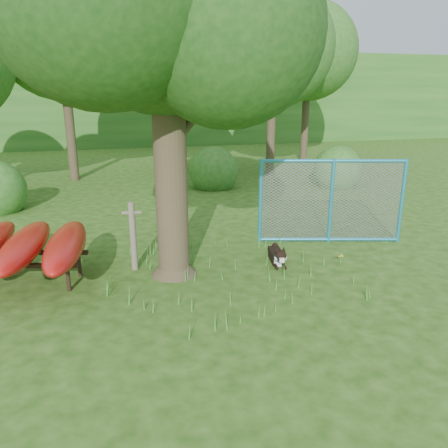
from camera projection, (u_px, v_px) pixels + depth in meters
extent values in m
plane|color=#22480E|center=(232.00, 302.00, 7.29)|extent=(80.00, 80.00, 0.00)
cylinder|color=#3B3020|center=(170.00, 154.00, 7.78)|extent=(0.76, 0.76, 4.63)
cone|color=#3B3020|center=(174.00, 262.00, 8.38)|extent=(1.14, 1.14, 0.46)
sphere|color=#184213|center=(212.00, 23.00, 8.26)|extent=(3.33, 3.33, 3.33)
sphere|color=#184213|center=(228.00, 31.00, 6.61)|extent=(2.96, 2.96, 2.96)
cylinder|color=#3B3020|center=(196.00, 115.00, 7.90)|extent=(1.11, 0.97, 0.99)
cylinder|color=#3B3020|center=(138.00, 94.00, 7.37)|extent=(1.10, 0.34, 0.95)
cylinder|color=#655C4B|center=(133.00, 236.00, 8.46)|extent=(0.14, 0.14, 1.37)
cylinder|color=#655C4B|center=(132.00, 213.00, 8.32)|extent=(0.37, 0.12, 0.07)
cylinder|color=black|center=(68.00, 279.00, 7.65)|extent=(0.09, 0.09, 0.46)
cylinder|color=black|center=(79.00, 265.00, 8.27)|extent=(0.09, 0.09, 0.46)
cube|color=black|center=(14.00, 253.00, 8.18)|extent=(2.69, 0.78, 0.07)
ellipsoid|color=red|center=(25.00, 246.00, 7.80)|extent=(0.97, 2.82, 0.44)
ellipsoid|color=red|center=(66.00, 245.00, 7.81)|extent=(0.87, 2.80, 0.44)
cube|color=black|center=(276.00, 256.00, 9.06)|extent=(0.35, 0.67, 0.22)
cube|color=white|center=(279.00, 261.00, 8.81)|extent=(0.22, 0.16, 0.20)
sphere|color=black|center=(281.00, 256.00, 8.60)|extent=(0.24, 0.24, 0.24)
cube|color=white|center=(282.00, 260.00, 8.51)|extent=(0.11, 0.14, 0.08)
sphere|color=white|center=(277.00, 258.00, 8.59)|extent=(0.11, 0.11, 0.11)
sphere|color=white|center=(284.00, 258.00, 8.60)|extent=(0.11, 0.11, 0.11)
cone|color=black|center=(277.00, 249.00, 8.59)|extent=(0.11, 0.12, 0.11)
cone|color=black|center=(284.00, 249.00, 8.60)|extent=(0.08, 0.10, 0.11)
cylinder|color=black|center=(276.00, 266.00, 8.69)|extent=(0.11, 0.28, 0.06)
cylinder|color=black|center=(284.00, 266.00, 8.70)|extent=(0.11, 0.28, 0.06)
sphere|color=black|center=(275.00, 246.00, 9.37)|extent=(0.14, 0.14, 0.14)
torus|color=blue|center=(280.00, 257.00, 8.69)|extent=(0.23, 0.11, 0.23)
cylinder|color=#2995C2|center=(260.00, 201.00, 9.99)|extent=(0.11, 0.11, 1.94)
cylinder|color=#2995C2|center=(331.00, 201.00, 9.98)|extent=(0.11, 0.11, 1.94)
cylinder|color=#2995C2|center=(402.00, 201.00, 9.98)|extent=(0.11, 0.11, 1.94)
cylinder|color=#2995C2|center=(334.00, 161.00, 9.71)|extent=(3.14, 0.96, 0.08)
cylinder|color=#2995C2|center=(328.00, 239.00, 10.25)|extent=(3.14, 0.96, 0.08)
plane|color=slate|center=(331.00, 201.00, 9.98)|extent=(3.11, 0.89, 3.24)
cylinder|color=#428C2E|center=(341.00, 260.00, 8.86)|extent=(0.02, 0.02, 0.18)
sphere|color=yellow|center=(341.00, 256.00, 8.84)|extent=(0.03, 0.03, 0.03)
sphere|color=yellow|center=(342.00, 255.00, 8.87)|extent=(0.03, 0.03, 0.03)
sphere|color=yellow|center=(339.00, 256.00, 8.85)|extent=(0.03, 0.03, 0.03)
sphere|color=yellow|center=(343.00, 256.00, 8.82)|extent=(0.03, 0.03, 0.03)
sphere|color=yellow|center=(341.00, 256.00, 8.81)|extent=(0.03, 0.03, 0.03)
cylinder|color=#3B3020|center=(68.00, 112.00, 16.82)|extent=(0.36, 0.36, 5.25)
sphere|color=#28601F|center=(60.00, 28.00, 15.95)|extent=(5.20, 5.20, 5.20)
cylinder|color=#3B3020|center=(180.00, 127.00, 19.11)|extent=(0.36, 0.36, 3.85)
sphere|color=#28601F|center=(178.00, 74.00, 18.47)|extent=(4.00, 4.00, 4.00)
cylinder|color=#3B3020|center=(271.00, 117.00, 18.04)|extent=(0.36, 0.36, 4.76)
sphere|color=#28601F|center=(274.00, 47.00, 17.26)|extent=(4.80, 4.80, 4.80)
cylinder|color=#3B3020|center=(306.00, 112.00, 21.56)|extent=(0.36, 0.36, 4.90)
sphere|color=#28601F|center=(309.00, 51.00, 20.76)|extent=(4.60, 4.60, 4.60)
sphere|color=#28601F|center=(336.00, 186.00, 16.35)|extent=(1.80, 1.80, 1.80)
sphere|color=#28601F|center=(214.00, 187.00, 16.11)|extent=(1.80, 1.80, 1.80)
cube|color=#28601F|center=(123.00, 98.00, 32.23)|extent=(80.00, 12.00, 6.00)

